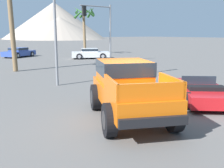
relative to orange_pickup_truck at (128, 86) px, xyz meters
name	(u,v)px	position (x,y,z in m)	size (l,w,h in m)	color
ground_plane	(133,115)	(0.24, -0.05, -1.08)	(320.00, 320.00, 0.00)	#5B5956
orange_pickup_truck	(128,86)	(0.00, 0.00, 0.00)	(3.64, 5.00, 1.91)	orange
red_convertible_car	(201,92)	(3.86, -0.29, -0.67)	(4.07, 4.34, 1.01)	red
parked_car_blue	(19,52)	(4.39, 25.80, -0.50)	(4.55, 3.80, 1.14)	#334C9E
parked_car_white	(90,53)	(10.29, 18.85, -0.48)	(4.60, 3.58, 1.18)	white
traffic_light_main	(99,22)	(8.79, 14.72, 2.83)	(3.48, 0.38, 5.62)	slate
palm_tree_short	(85,18)	(12.87, 24.23, 3.81)	(3.20, 3.18, 6.42)	brown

